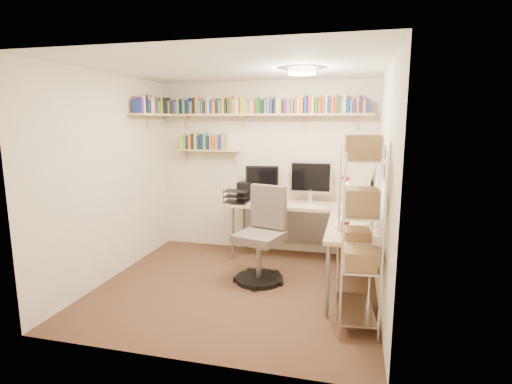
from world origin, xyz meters
TOP-DOWN VIEW (x-y plane):
  - ground at (0.00, 0.00)m, footprint 3.20×3.20m
  - room_shell at (0.00, 0.00)m, footprint 3.24×3.04m
  - wall_shelves at (-0.42, 1.30)m, footprint 3.12×1.09m
  - corner_desk at (0.70, 0.93)m, footprint 2.13×2.04m
  - office_chair at (0.23, 0.31)m, footprint 0.63×0.65m
  - wire_rack at (1.36, -0.50)m, footprint 0.42×0.76m

SIDE VIEW (x-z plane):
  - ground at x=0.00m, z-range 0.00..0.00m
  - office_chair at x=0.23m, z-range -0.09..1.07m
  - corner_desk at x=0.70m, z-range 0.10..1.48m
  - wire_rack at x=1.36m, z-range 0.14..1.96m
  - room_shell at x=0.00m, z-range 0.29..2.81m
  - wall_shelves at x=-0.42m, z-range 1.63..2.42m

